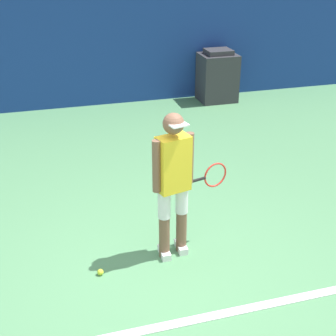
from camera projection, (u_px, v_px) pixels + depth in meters
ground_plane at (168, 275)px, 4.99m from camera, size 24.00×24.00×0.00m
back_wall at (88, 33)px, 9.41m from camera, size 24.00×0.10×3.00m
court_baseline at (189, 321)px, 4.37m from camera, size 21.60×0.10×0.01m
tennis_player at (174, 180)px, 4.93m from camera, size 0.91×0.35×1.68m
tennis_ball at (100, 272)px, 4.97m from camera, size 0.07×0.07×0.07m
covered_chair at (217, 76)px, 10.12m from camera, size 0.78×0.67×1.12m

